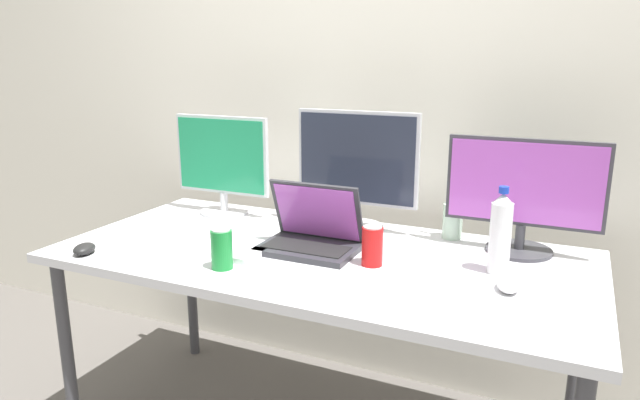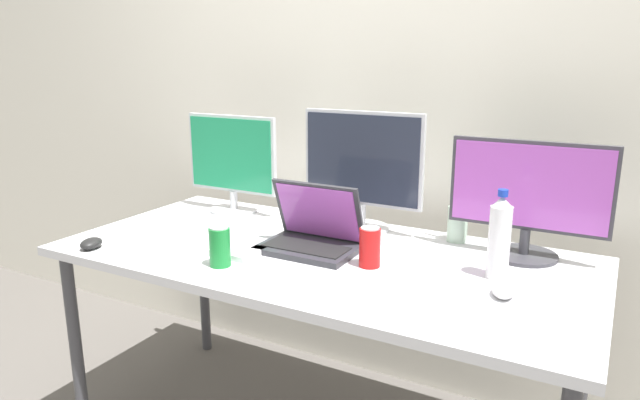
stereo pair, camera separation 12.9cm
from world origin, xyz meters
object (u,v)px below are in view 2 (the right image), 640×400
object	(u,v)px
monitor_left	(232,162)
monitor_right	(529,196)
work_desk	(320,268)
mouse_by_laptop	(91,243)
monitor_center	(362,168)
mouse_by_keyboard	(504,290)
bamboo_vase	(458,221)
water_bottle	(499,238)
soda_can_by_laptop	(370,247)
soda_can_near_keyboard	(220,247)
laptop_silver	(312,234)
keyboard_main	(207,244)

from	to	relation	value
monitor_left	monitor_right	bearing A→B (deg)	0.00
work_desk	mouse_by_laptop	distance (m)	0.78
work_desk	monitor_center	distance (m)	0.42
mouse_by_keyboard	bamboo_vase	xyz separation A→B (m)	(-0.24, 0.41, 0.06)
mouse_by_keyboard	water_bottle	world-z (taller)	water_bottle
monitor_center	mouse_by_laptop	size ratio (longest dim) A/B	5.17
work_desk	soda_can_by_laptop	size ratio (longest dim) A/B	13.94
work_desk	bamboo_vase	distance (m)	0.51
monitor_right	soda_can_near_keyboard	bearing A→B (deg)	-146.77
soda_can_by_laptop	bamboo_vase	distance (m)	0.41
laptop_silver	bamboo_vase	xyz separation A→B (m)	(0.41, 0.32, 0.02)
soda_can_by_laptop	mouse_by_keyboard	bearing A→B (deg)	-4.39
work_desk	soda_can_near_keyboard	bearing A→B (deg)	-129.68
laptop_silver	soda_can_by_laptop	size ratio (longest dim) A/B	2.55
work_desk	laptop_silver	bearing A→B (deg)	158.27
work_desk	water_bottle	world-z (taller)	water_bottle
mouse_by_laptop	monitor_right	bearing A→B (deg)	6.69
monitor_right	bamboo_vase	bearing A→B (deg)	165.91
laptop_silver	keyboard_main	size ratio (longest dim) A/B	0.76
laptop_silver	mouse_by_keyboard	bearing A→B (deg)	-7.57
bamboo_vase	monitor_center	bearing A→B (deg)	-173.98
laptop_silver	mouse_by_laptop	distance (m)	0.75
soda_can_by_laptop	soda_can_near_keyboard	bearing A→B (deg)	-151.96
monitor_left	monitor_center	bearing A→B (deg)	2.16
water_bottle	soda_can_near_keyboard	xyz separation A→B (m)	(-0.78, -0.31, -0.06)
work_desk	mouse_by_keyboard	bearing A→B (deg)	-6.62
laptop_silver	monitor_left	bearing A→B (deg)	153.53
monitor_left	mouse_by_keyboard	world-z (taller)	monitor_left
laptop_silver	mouse_by_keyboard	xyz separation A→B (m)	(0.65, -0.09, -0.04)
monitor_center	bamboo_vase	size ratio (longest dim) A/B	1.36
monitor_center	water_bottle	world-z (taller)	monitor_center
mouse_by_keyboard	laptop_silver	bearing A→B (deg)	162.91
monitor_left	water_bottle	bearing A→B (deg)	-11.06
mouse_by_laptop	soda_can_by_laptop	bearing A→B (deg)	-0.18
soda_can_near_keyboard	monitor_right	bearing A→B (deg)	33.23
keyboard_main	soda_can_by_laptop	size ratio (longest dim) A/B	3.34
mouse_by_keyboard	work_desk	bearing A→B (deg)	163.86
monitor_left	bamboo_vase	size ratio (longest dim) A/B	1.22
monitor_right	mouse_by_laptop	size ratio (longest dim) A/B	5.52
work_desk	water_bottle	size ratio (longest dim) A/B	6.58
laptop_silver	keyboard_main	xyz separation A→B (m)	(-0.33, -0.15, -0.04)
monitor_right	keyboard_main	xyz separation A→B (m)	(-0.97, -0.42, -0.19)
monitor_left	laptop_silver	world-z (taller)	monitor_left
mouse_by_laptop	monitor_center	bearing A→B (deg)	23.12
laptop_silver	mouse_by_laptop	world-z (taller)	laptop_silver
work_desk	monitor_center	xyz separation A→B (m)	(0.01, 0.30, 0.29)
mouse_by_keyboard	soda_can_by_laptop	xyz separation A→B (m)	(-0.41, 0.03, 0.04)
monitor_left	mouse_by_laptop	bearing A→B (deg)	-102.64
mouse_by_laptop	mouse_by_keyboard	bearing A→B (deg)	-7.05
monitor_center	monitor_right	distance (m)	0.59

